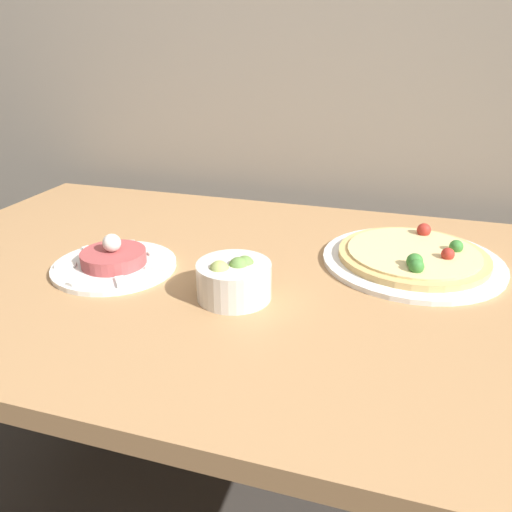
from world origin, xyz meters
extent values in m
cube|color=#AD7F51|center=(0.00, 0.44, 0.74)|extent=(1.49, 0.89, 0.03)
cylinder|color=#AD7F51|center=(-0.69, 0.83, 0.36)|extent=(0.06, 0.06, 0.72)
cylinder|color=white|center=(0.29, 0.58, 0.76)|extent=(0.35, 0.35, 0.01)
cylinder|color=#DBB26B|center=(0.29, 0.58, 0.77)|extent=(0.29, 0.29, 0.01)
cylinder|color=beige|center=(0.29, 0.58, 0.78)|extent=(0.26, 0.26, 0.00)
sphere|color=#387F33|center=(0.37, 0.61, 0.79)|extent=(0.03, 0.03, 0.03)
sphere|color=#B22D23|center=(0.36, 0.56, 0.79)|extent=(0.03, 0.03, 0.03)
sphere|color=#387F33|center=(0.30, 0.49, 0.79)|extent=(0.03, 0.03, 0.03)
sphere|color=#387F33|center=(0.30, 0.51, 0.79)|extent=(0.03, 0.03, 0.03)
sphere|color=#B22D23|center=(0.31, 0.68, 0.79)|extent=(0.03, 0.03, 0.03)
cylinder|color=white|center=(-0.26, 0.39, 0.76)|extent=(0.24, 0.24, 0.01)
cylinder|color=#A84747|center=(-0.26, 0.39, 0.78)|extent=(0.12, 0.12, 0.03)
sphere|color=silver|center=(-0.26, 0.39, 0.81)|extent=(0.04, 0.04, 0.04)
cube|color=white|center=(-0.17, 0.39, 0.77)|extent=(0.04, 0.02, 0.01)
cube|color=white|center=(-0.21, 0.46, 0.77)|extent=(0.04, 0.04, 0.01)
cube|color=white|center=(-0.28, 0.47, 0.77)|extent=(0.02, 0.04, 0.01)
cube|color=white|center=(-0.34, 0.43, 0.77)|extent=(0.04, 0.03, 0.01)
cube|color=white|center=(-0.34, 0.35, 0.77)|extent=(0.04, 0.03, 0.01)
cube|color=white|center=(-0.28, 0.30, 0.77)|extent=(0.02, 0.04, 0.01)
cube|color=white|center=(-0.21, 0.31, 0.77)|extent=(0.04, 0.04, 0.01)
cylinder|color=silver|center=(0.00, 0.34, 0.79)|extent=(0.13, 0.13, 0.06)
sphere|color=#668E42|center=(0.01, 0.34, 0.81)|extent=(0.03, 0.03, 0.03)
sphere|color=#A3B25B|center=(-0.02, 0.32, 0.81)|extent=(0.03, 0.03, 0.03)
sphere|color=#668E42|center=(0.02, 0.35, 0.81)|extent=(0.03, 0.03, 0.03)
camera|label=1|loc=(0.26, -0.38, 1.17)|focal=35.00mm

